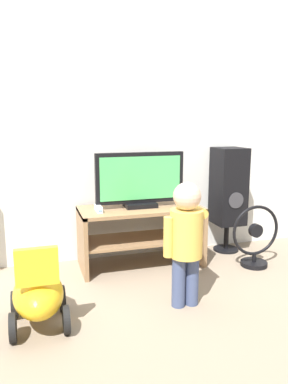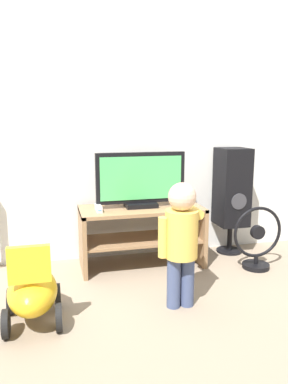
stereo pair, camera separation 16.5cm
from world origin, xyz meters
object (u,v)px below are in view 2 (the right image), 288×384
at_px(remote_primary, 187,206).
at_px(speaker_tower, 232,189).
at_px(game_console, 98,208).
at_px(child, 181,235).
at_px(floor_fan, 257,241).
at_px(ride_on_toy, 33,291).
at_px(television, 141,180).

bearing_deg(remote_primary, speaker_tower, 21.90).
bearing_deg(game_console, remote_primary, -4.32).
height_order(child, floor_fan, child).
distance_m(floor_fan, ride_on_toy, 1.98).
xyz_separation_m(remote_primary, speaker_tower, (0.55, 0.22, 0.10)).
height_order(television, speaker_tower, speaker_tower).
distance_m(child, floor_fan, 1.07).
distance_m(child, speaker_tower, 1.29).
bearing_deg(floor_fan, child, -151.27).
bearing_deg(ride_on_toy, remote_primary, 28.14).
bearing_deg(ride_on_toy, floor_fan, 14.09).
distance_m(television, speaker_tower, 0.97).
xyz_separation_m(game_console, remote_primary, (0.80, -0.06, -0.01)).
xyz_separation_m(game_console, speaker_tower, (1.35, 0.16, 0.08)).
xyz_separation_m(child, floor_fan, (0.90, 0.49, -0.28)).
height_order(game_console, ride_on_toy, game_console).
bearing_deg(game_console, ride_on_toy, -124.79).
xyz_separation_m(television, speaker_tower, (0.95, 0.10, -0.14)).
distance_m(game_console, ride_on_toy, 1.01).
distance_m(speaker_tower, floor_fan, 0.60).
relative_size(television, child, 0.90).
bearing_deg(child, remote_primary, 66.55).
xyz_separation_m(floor_fan, ride_on_toy, (-1.92, -0.48, -0.04)).
relative_size(remote_primary, floor_fan, 0.22).
bearing_deg(floor_fan, speaker_tower, 94.78).
distance_m(television, remote_primary, 0.48).
relative_size(remote_primary, ride_on_toy, 0.22).
bearing_deg(speaker_tower, remote_primary, -158.10).
xyz_separation_m(television, child, (0.09, -0.85, -0.26)).
xyz_separation_m(remote_primary, child, (-0.31, -0.73, -0.02)).
relative_size(game_console, speaker_tower, 0.17).
xyz_separation_m(child, speaker_tower, (0.86, 0.95, 0.12)).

